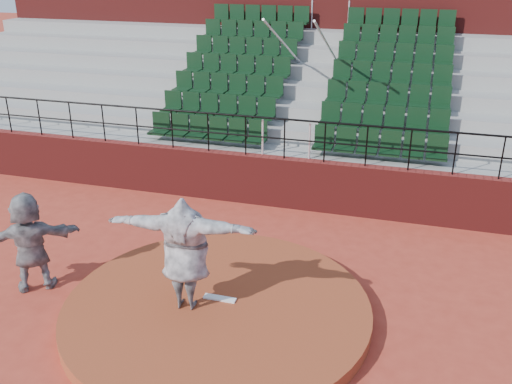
% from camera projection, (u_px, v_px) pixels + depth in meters
% --- Properties ---
extents(ground, '(90.00, 90.00, 0.00)m').
position_uv_depth(ground, '(217.00, 315.00, 10.29)').
color(ground, '#AE3927').
rests_on(ground, ground).
extents(pitchers_mound, '(5.50, 5.50, 0.25)m').
position_uv_depth(pitchers_mound, '(217.00, 309.00, 10.24)').
color(pitchers_mound, '#943E21').
rests_on(pitchers_mound, ground).
extents(pitching_rubber, '(0.60, 0.15, 0.03)m').
position_uv_depth(pitching_rubber, '(220.00, 298.00, 10.32)').
color(pitching_rubber, white).
rests_on(pitching_rubber, pitchers_mound).
extents(boundary_wall, '(24.00, 0.30, 1.30)m').
position_uv_depth(boundary_wall, '(284.00, 182.00, 14.45)').
color(boundary_wall, maroon).
rests_on(boundary_wall, ground).
extents(wall_railing, '(24.04, 0.05, 1.03)m').
position_uv_depth(wall_railing, '(285.00, 130.00, 13.91)').
color(wall_railing, black).
rests_on(wall_railing, boundary_wall).
extents(seating_deck, '(24.00, 5.97, 4.63)m').
position_uv_depth(seating_deck, '(312.00, 115.00, 17.36)').
color(seating_deck, gray).
rests_on(seating_deck, ground).
extents(press_box_facade, '(24.00, 3.00, 7.10)m').
position_uv_depth(press_box_facade, '(336.00, 28.00, 20.03)').
color(press_box_facade, maroon).
rests_on(press_box_facade, ground).
extents(pitcher, '(2.62, 0.92, 2.09)m').
position_uv_depth(pitcher, '(185.00, 253.00, 9.75)').
color(pitcher, black).
rests_on(pitcher, pitchers_mound).
extents(fielder, '(1.87, 1.47, 1.99)m').
position_uv_depth(fielder, '(30.00, 242.00, 10.77)').
color(fielder, black).
rests_on(fielder, ground).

